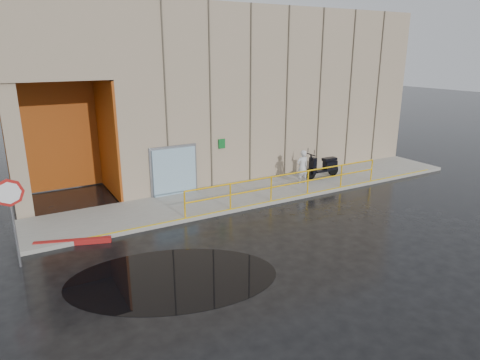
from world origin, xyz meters
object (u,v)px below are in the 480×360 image
object	(u,v)px
person	(302,167)
scooter	(323,160)
red_curb	(73,242)
stop_sign	(10,204)

from	to	relation	value
person	scooter	distance (m)	1.54
scooter	red_curb	world-z (taller)	scooter
person	scooter	xyz separation A→B (m)	(1.50, 0.32, 0.07)
red_curb	person	bearing A→B (deg)	7.19
person	red_curb	bearing A→B (deg)	11.62
person	stop_sign	bearing A→B (deg)	14.58
red_curb	scooter	bearing A→B (deg)	7.80
person	stop_sign	xyz separation A→B (m)	(-11.89, -2.13, 1.01)
person	stop_sign	distance (m)	12.13
stop_sign	scooter	bearing A→B (deg)	31.93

